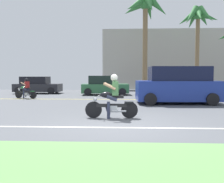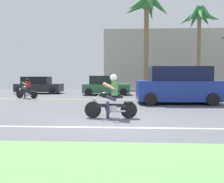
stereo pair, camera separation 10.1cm
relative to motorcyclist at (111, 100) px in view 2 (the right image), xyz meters
The scene contains 12 objects.
ground 2.01m from the motorcyclist, 78.77° to the left, with size 56.00×30.00×0.04m, color #4C4F54.
grass_median 5.29m from the motorcyclist, 85.97° to the right, with size 56.00×3.80×0.06m, color #5B8C4C.
lane_line_near 1.76m from the motorcyclist, 76.91° to the right, with size 50.40×0.12×0.01m, color silver.
lane_line_far 6.80m from the motorcyclist, 86.88° to the left, with size 50.40×0.12×0.01m, color yellow.
motorcyclist is the anchor object (origin of this frame).
suv_nearby 5.79m from the motorcyclist, 54.50° to the left, with size 4.57×2.26×2.00m.
parked_car_0 13.66m from the motorcyclist, 120.55° to the left, with size 3.90×1.86×1.43m.
parked_car_1 10.53m from the motorcyclist, 95.88° to the left, with size 3.76×2.06×1.51m.
palm_tree_0 16.23m from the motorcyclist, 80.39° to the left, with size 4.51×4.41×9.17m.
palm_tree_1 17.12m from the motorcyclist, 63.03° to the left, with size 3.84×3.78×7.88m.
motorcyclist_distant 9.39m from the motorcyclist, 130.21° to the left, with size 1.59×0.59×1.35m.
building_far 20.83m from the motorcyclist, 73.91° to the left, with size 15.13×4.00×6.56m, color #A8A399.
Camera 2 is at (0.12, -7.39, 1.52)m, focal length 38.66 mm.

